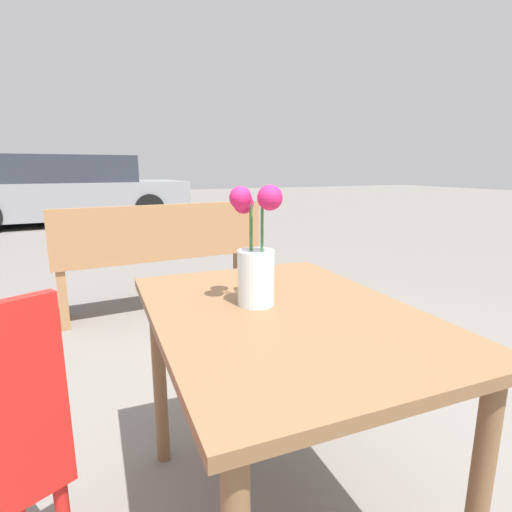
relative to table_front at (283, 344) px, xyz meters
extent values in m
cube|color=brown|center=(0.00, 0.00, 0.09)|extent=(0.75, 1.01, 0.03)
cylinder|color=brown|center=(0.28, -0.44, -0.27)|extent=(0.05, 0.05, 0.69)
cylinder|color=brown|center=(-0.28, 0.44, -0.27)|extent=(0.05, 0.05, 0.69)
cylinder|color=brown|center=(0.31, 0.42, -0.27)|extent=(0.05, 0.05, 0.69)
cylinder|color=silver|center=(-0.05, 0.07, 0.18)|extent=(0.11, 0.11, 0.16)
cylinder|color=silver|center=(-0.05, 0.07, 0.15)|extent=(0.09, 0.09, 0.09)
cylinder|color=#337038|center=(-0.03, 0.08, 0.25)|extent=(0.01, 0.01, 0.27)
sphere|color=#D11E60|center=(0.00, 0.08, 0.40)|extent=(0.06, 0.06, 0.06)
cylinder|color=#337038|center=(-0.06, 0.09, 0.25)|extent=(0.01, 0.01, 0.26)
sphere|color=#D11E60|center=(-0.07, 0.13, 0.39)|extent=(0.06, 0.06, 0.06)
cylinder|color=#337038|center=(-0.07, 0.07, 0.26)|extent=(0.01, 0.01, 0.28)
sphere|color=#D11E60|center=(-0.10, 0.07, 0.42)|extent=(0.06, 0.06, 0.06)
cylinder|color=#337038|center=(-0.05, 0.04, 0.26)|extent=(0.01, 0.01, 0.28)
sphere|color=#D11E60|center=(-0.04, 0.01, 0.42)|extent=(0.07, 0.07, 0.07)
cylinder|color=red|center=(-0.74, 0.27, -0.41)|extent=(0.03, 0.03, 0.42)
cube|color=#9E7047|center=(0.08, 2.18, -0.18)|extent=(1.59, 0.45, 0.02)
cube|color=#9E7047|center=(0.09, 2.02, 0.03)|extent=(1.58, 0.12, 0.40)
cube|color=#9E7047|center=(-0.65, 2.14, -0.40)|extent=(0.08, 0.33, 0.43)
cube|color=#9E7047|center=(0.81, 2.22, -0.40)|extent=(0.08, 0.33, 0.43)
cube|color=gray|center=(-0.58, 8.18, -0.13)|extent=(4.68, 2.04, 0.70)
cube|color=#2D333D|center=(-0.58, 8.18, 0.48)|extent=(2.61, 1.79, 0.52)
cylinder|color=black|center=(0.88, 7.40, -0.32)|extent=(0.61, 0.21, 0.60)
cylinder|color=black|center=(0.80, 9.11, -0.32)|extent=(0.61, 0.21, 0.60)
camera|label=1|loc=(-0.51, -0.94, 0.49)|focal=28.00mm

